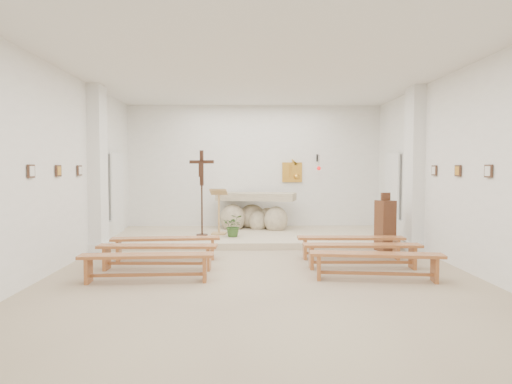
{
  "coord_description": "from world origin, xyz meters",
  "views": [
    {
      "loc": [
        -0.27,
        -7.71,
        1.76
      ],
      "look_at": [
        -0.04,
        1.6,
        1.28
      ],
      "focal_mm": 32.0,
      "sensor_mm": 36.0,
      "label": 1
    }
  ],
  "objects_px": {
    "bench_right_front": "(351,242)",
    "donation_pedestal": "(385,225)",
    "bench_right_second": "(362,250)",
    "bench_left_front": "(166,243)",
    "altar": "(255,214)",
    "bench_left_third": "(147,261)",
    "lectern": "(219,211)",
    "bench_left_second": "(158,251)",
    "bench_right_third": "(376,260)",
    "crucifix_stand": "(202,187)"
  },
  "relations": [
    {
      "from": "bench_right_second",
      "to": "altar",
      "type": "bearing_deg",
      "value": 114.44
    },
    {
      "from": "bench_right_front",
      "to": "donation_pedestal",
      "type": "bearing_deg",
      "value": 44.59
    },
    {
      "from": "bench_left_front",
      "to": "bench_left_second",
      "type": "xyz_separation_m",
      "value": [
        0.0,
        -0.85,
        0.0
      ]
    },
    {
      "from": "bench_left_second",
      "to": "bench_right_second",
      "type": "relative_size",
      "value": 1.0
    },
    {
      "from": "bench_right_third",
      "to": "bench_right_front",
      "type": "bearing_deg",
      "value": 97.41
    },
    {
      "from": "lectern",
      "to": "bench_left_second",
      "type": "height_order",
      "value": "lectern"
    },
    {
      "from": "lectern",
      "to": "bench_left_second",
      "type": "bearing_deg",
      "value": -99.73
    },
    {
      "from": "altar",
      "to": "lectern",
      "type": "xyz_separation_m",
      "value": [
        -0.92,
        -1.0,
        0.16
      ]
    },
    {
      "from": "lectern",
      "to": "bench_left_front",
      "type": "xyz_separation_m",
      "value": [
        -0.88,
        -2.36,
        -0.39
      ]
    },
    {
      "from": "lectern",
      "to": "bench_left_third",
      "type": "distance_m",
      "value": 4.18
    },
    {
      "from": "altar",
      "to": "donation_pedestal",
      "type": "bearing_deg",
      "value": -28.53
    },
    {
      "from": "bench_left_second",
      "to": "bench_right_third",
      "type": "relative_size",
      "value": 0.99
    },
    {
      "from": "bench_right_second",
      "to": "bench_left_third",
      "type": "bearing_deg",
      "value": -164.92
    },
    {
      "from": "donation_pedestal",
      "to": "bench_left_third",
      "type": "height_order",
      "value": "donation_pedestal"
    },
    {
      "from": "bench_right_second",
      "to": "crucifix_stand",
      "type": "bearing_deg",
      "value": 137.49
    },
    {
      "from": "altar",
      "to": "bench_right_second",
      "type": "xyz_separation_m",
      "value": [
        1.77,
        -4.21,
        -0.23
      ]
    },
    {
      "from": "bench_left_front",
      "to": "bench_left_second",
      "type": "bearing_deg",
      "value": -94.41
    },
    {
      "from": "bench_left_second",
      "to": "bench_right_second",
      "type": "distance_m",
      "value": 3.57
    },
    {
      "from": "bench_left_third",
      "to": "bench_right_third",
      "type": "height_order",
      "value": "same"
    },
    {
      "from": "lectern",
      "to": "bench_right_third",
      "type": "relative_size",
      "value": 0.55
    },
    {
      "from": "bench_right_front",
      "to": "bench_left_front",
      "type": "bearing_deg",
      "value": -178.16
    },
    {
      "from": "bench_left_second",
      "to": "bench_right_third",
      "type": "distance_m",
      "value": 3.67
    },
    {
      "from": "crucifix_stand",
      "to": "bench_left_second",
      "type": "height_order",
      "value": "crucifix_stand"
    },
    {
      "from": "donation_pedestal",
      "to": "bench_right_second",
      "type": "xyz_separation_m",
      "value": [
        -0.94,
        -1.73,
        -0.22
      ]
    },
    {
      "from": "bench_left_third",
      "to": "donation_pedestal",
      "type": "bearing_deg",
      "value": 27.45
    },
    {
      "from": "altar",
      "to": "lectern",
      "type": "bearing_deg",
      "value": -118.72
    },
    {
      "from": "crucifix_stand",
      "to": "bench_right_second",
      "type": "bearing_deg",
      "value": -25.8
    },
    {
      "from": "bench_left_front",
      "to": "bench_right_front",
      "type": "height_order",
      "value": "same"
    },
    {
      "from": "bench_left_third",
      "to": "lectern",
      "type": "bearing_deg",
      "value": 75.47
    },
    {
      "from": "lectern",
      "to": "crucifix_stand",
      "type": "relative_size",
      "value": 0.56
    },
    {
      "from": "bench_right_third",
      "to": "bench_left_second",
      "type": "bearing_deg",
      "value": 173.95
    },
    {
      "from": "bench_right_front",
      "to": "bench_left_third",
      "type": "height_order",
      "value": "same"
    },
    {
      "from": "lectern",
      "to": "bench_right_front",
      "type": "xyz_separation_m",
      "value": [
        2.69,
        -2.36,
        -0.39
      ]
    },
    {
      "from": "bench_left_front",
      "to": "lectern",
      "type": "bearing_deg",
      "value": 65.09
    },
    {
      "from": "crucifix_stand",
      "to": "lectern",
      "type": "bearing_deg",
      "value": 47.91
    },
    {
      "from": "donation_pedestal",
      "to": "bench_right_front",
      "type": "height_order",
      "value": "donation_pedestal"
    },
    {
      "from": "bench_right_third",
      "to": "bench_left_front",
      "type": "bearing_deg",
      "value": 161.84
    },
    {
      "from": "bench_right_third",
      "to": "altar",
      "type": "bearing_deg",
      "value": 116.69
    },
    {
      "from": "lectern",
      "to": "donation_pedestal",
      "type": "bearing_deg",
      "value": -16.63
    },
    {
      "from": "crucifix_stand",
      "to": "bench_left_front",
      "type": "distance_m",
      "value": 2.41
    },
    {
      "from": "donation_pedestal",
      "to": "bench_left_second",
      "type": "relative_size",
      "value": 0.6
    },
    {
      "from": "donation_pedestal",
      "to": "bench_right_third",
      "type": "xyz_separation_m",
      "value": [
        -0.94,
        -2.58,
        -0.22
      ]
    },
    {
      "from": "lectern",
      "to": "crucifix_stand",
      "type": "xyz_separation_m",
      "value": [
        -0.39,
        -0.22,
        0.61
      ]
    },
    {
      "from": "bench_right_second",
      "to": "lectern",
      "type": "bearing_deg",
      "value": 131.57
    },
    {
      "from": "donation_pedestal",
      "to": "bench_left_front",
      "type": "relative_size",
      "value": 0.6
    },
    {
      "from": "bench_left_front",
      "to": "donation_pedestal",
      "type": "bearing_deg",
      "value": 6.51
    },
    {
      "from": "bench_right_front",
      "to": "bench_right_third",
      "type": "height_order",
      "value": "same"
    },
    {
      "from": "donation_pedestal",
      "to": "bench_left_third",
      "type": "distance_m",
      "value": 5.21
    },
    {
      "from": "altar",
      "to": "lectern",
      "type": "relative_size",
      "value": 1.9
    },
    {
      "from": "altar",
      "to": "bench_left_third",
      "type": "height_order",
      "value": "altar"
    }
  ]
}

